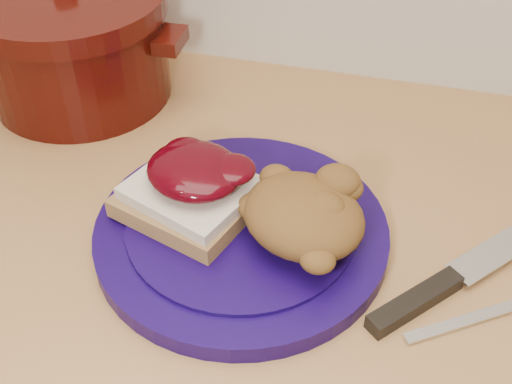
% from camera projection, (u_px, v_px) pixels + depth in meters
% --- Properties ---
extents(plate, '(0.39, 0.39, 0.02)m').
position_uv_depth(plate, '(241.00, 232.00, 0.65)').
color(plate, '#12043F').
rests_on(plate, wood_countertop).
extents(sandwich, '(0.15, 0.14, 0.06)m').
position_uv_depth(sandwich, '(192.00, 187.00, 0.64)').
color(sandwich, olive).
rests_on(sandwich, plate).
extents(stuffing_mound, '(0.15, 0.14, 0.06)m').
position_uv_depth(stuffing_mound, '(303.00, 216.00, 0.60)').
color(stuffing_mound, brown).
rests_on(stuffing_mound, plate).
extents(chef_knife, '(0.21, 0.23, 0.02)m').
position_uv_depth(chef_knife, '(445.00, 284.00, 0.60)').
color(chef_knife, black).
rests_on(chef_knife, wood_countertop).
extents(butter_knife, '(0.13, 0.09, 0.00)m').
position_uv_depth(butter_knife, '(478.00, 316.00, 0.58)').
color(butter_knife, silver).
rests_on(butter_knife, wood_countertop).
extents(dutch_oven, '(0.29, 0.25, 0.16)m').
position_uv_depth(dutch_oven, '(75.00, 45.00, 0.82)').
color(dutch_oven, '#350905').
rests_on(dutch_oven, wood_countertop).
extents(pepper_grinder, '(0.07, 0.07, 0.13)m').
position_uv_depth(pepper_grinder, '(42.00, 43.00, 0.83)').
color(pepper_grinder, black).
rests_on(pepper_grinder, wood_countertop).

